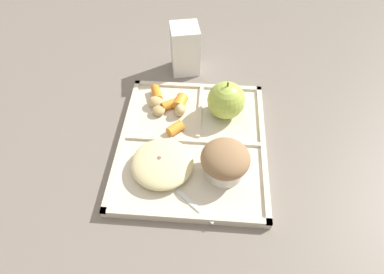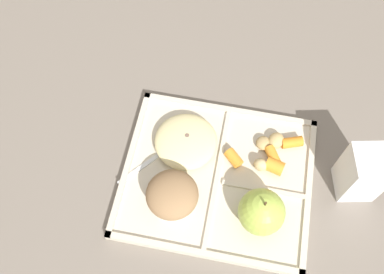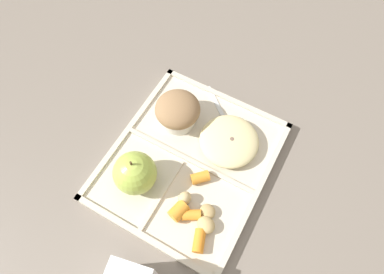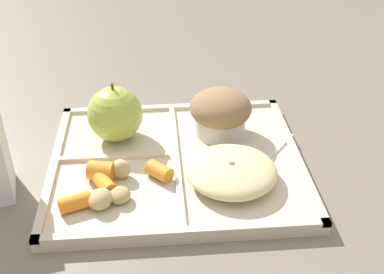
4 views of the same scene
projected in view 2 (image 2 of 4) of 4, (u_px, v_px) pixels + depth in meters
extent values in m
plane|color=slate|center=(217.00, 179.00, 0.77)|extent=(6.00, 6.00, 0.00)
cube|color=beige|center=(217.00, 178.00, 0.76)|extent=(0.33, 0.28, 0.01)
cube|color=beige|center=(229.00, 110.00, 0.82)|extent=(0.33, 0.01, 0.01)
cube|color=beige|center=(203.00, 253.00, 0.70)|extent=(0.33, 0.01, 0.01)
cube|color=beige|center=(308.00, 192.00, 0.74)|extent=(0.01, 0.28, 0.01)
cube|color=beige|center=(129.00, 160.00, 0.77)|extent=(0.01, 0.28, 0.01)
cube|color=beige|center=(219.00, 176.00, 0.76)|extent=(0.01, 0.26, 0.01)
cube|color=beige|center=(263.00, 190.00, 0.75)|extent=(0.14, 0.01, 0.01)
sphere|color=#A8C14C|center=(261.00, 212.00, 0.69)|extent=(0.08, 0.08, 0.08)
cylinder|color=#4C381E|center=(265.00, 204.00, 0.66)|extent=(0.00, 0.00, 0.01)
cylinder|color=silver|center=(173.00, 200.00, 0.72)|extent=(0.07, 0.07, 0.03)
ellipsoid|color=#93704C|center=(172.00, 195.00, 0.70)|extent=(0.09, 0.09, 0.05)
cylinder|color=orange|center=(292.00, 142.00, 0.78)|extent=(0.04, 0.03, 0.02)
cylinder|color=orange|center=(274.00, 166.00, 0.75)|extent=(0.04, 0.03, 0.02)
cylinder|color=orange|center=(234.00, 158.00, 0.76)|extent=(0.04, 0.04, 0.02)
cylinder|color=orange|center=(273.00, 155.00, 0.77)|extent=(0.03, 0.04, 0.02)
ellipsoid|color=tan|center=(263.00, 143.00, 0.78)|extent=(0.03, 0.03, 0.02)
ellipsoid|color=tan|center=(276.00, 140.00, 0.78)|extent=(0.04, 0.04, 0.02)
ellipsoid|color=tan|center=(261.00, 165.00, 0.76)|extent=(0.03, 0.03, 0.03)
ellipsoid|color=beige|center=(186.00, 141.00, 0.77)|extent=(0.11, 0.11, 0.03)
sphere|color=#755B4C|center=(189.00, 139.00, 0.78)|extent=(0.03, 0.03, 0.03)
sphere|color=#755B4C|center=(187.00, 139.00, 0.78)|extent=(0.03, 0.03, 0.03)
cube|color=silver|center=(141.00, 167.00, 0.77)|extent=(0.07, 0.08, 0.00)
cube|color=silver|center=(171.00, 146.00, 0.78)|extent=(0.04, 0.04, 0.00)
cylinder|color=silver|center=(186.00, 141.00, 0.79)|extent=(0.01, 0.02, 0.00)
cylinder|color=silver|center=(183.00, 138.00, 0.79)|extent=(0.01, 0.02, 0.00)
cylinder|color=silver|center=(180.00, 134.00, 0.79)|extent=(0.01, 0.02, 0.00)
cube|color=white|center=(362.00, 173.00, 0.71)|extent=(0.07, 0.07, 0.11)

